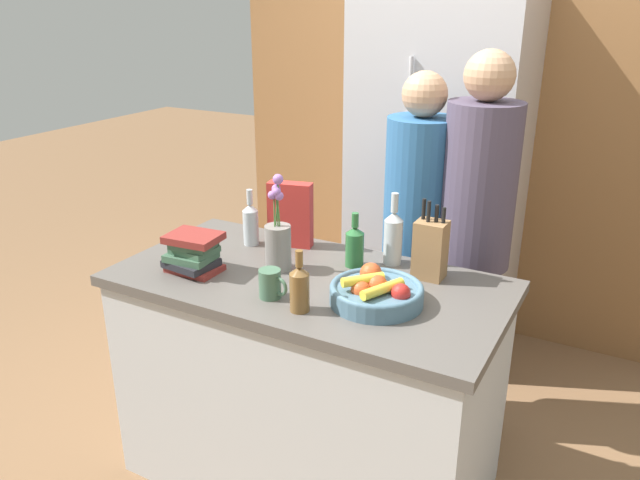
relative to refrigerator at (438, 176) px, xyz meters
name	(u,v)px	position (x,y,z in m)	size (l,w,h in m)	color
ground_plane	(309,473)	(-0.05, -1.31, -0.98)	(14.00, 14.00, 0.00)	brown
kitchen_island	(309,382)	(-0.05, -1.31, -0.53)	(1.45, 0.74, 0.90)	silver
back_wall_wood	(454,105)	(-0.05, 0.36, 0.32)	(2.65, 0.12, 2.60)	olive
refrigerator	(438,176)	(0.00, 0.00, 0.00)	(0.84, 0.63, 1.96)	#B7B7BC
fruit_bowl	(376,292)	(0.25, -1.37, -0.04)	(0.32, 0.32, 0.11)	slate
knife_block	(430,249)	(0.33, -1.08, 0.03)	(0.11, 0.09, 0.29)	olive
flower_vase	(278,241)	(-0.19, -1.29, 0.03)	(0.10, 0.10, 0.37)	gray
cereal_box	(290,215)	(-0.28, -1.05, 0.06)	(0.19, 0.10, 0.27)	red
coffee_mug	(271,284)	(-0.08, -1.50, -0.03)	(0.12, 0.08, 0.10)	#42664C
book_stack	(193,253)	(-0.46, -1.45, -0.01)	(0.21, 0.17, 0.15)	maroon
bottle_oil	(299,287)	(0.05, -1.54, 0.01)	(0.07, 0.07, 0.21)	brown
bottle_vinegar	(393,236)	(0.17, -1.03, 0.03)	(0.07, 0.07, 0.28)	#B2BCC1
bottle_wine	(251,223)	(-0.43, -1.12, 0.01)	(0.06, 0.06, 0.24)	#B2BCC1
bottle_water	(355,245)	(0.05, -1.12, 0.01)	(0.07, 0.07, 0.21)	#286633
person_at_sink	(416,233)	(0.14, -0.68, -0.07)	(0.29, 0.29, 1.59)	#383842
person_in_blue	(475,231)	(0.39, -0.68, -0.02)	(0.30, 0.30, 1.69)	#383842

